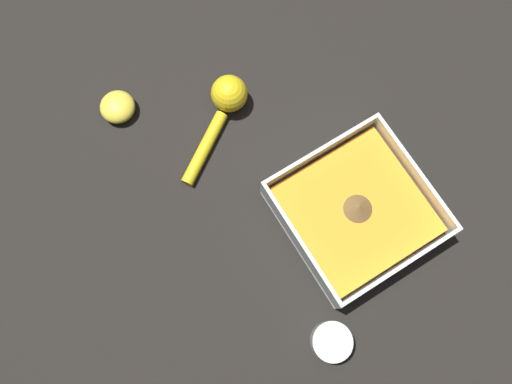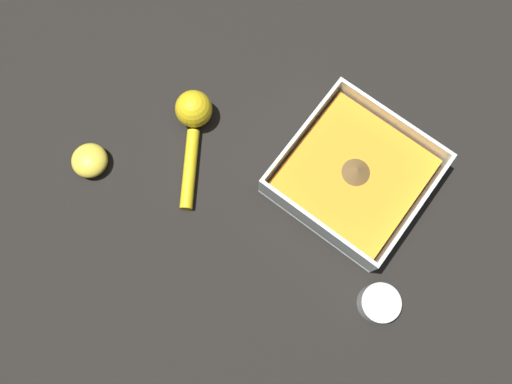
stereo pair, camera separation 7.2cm
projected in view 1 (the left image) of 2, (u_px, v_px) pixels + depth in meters
ground_plane at (334, 215)px, 0.82m from camera, size 4.00×4.00×0.00m
square_dish at (355, 211)px, 0.79m from camera, size 0.22×0.22×0.07m
spice_bowl at (331, 341)px, 0.75m from camera, size 0.06×0.06×0.04m
lemon_squeezer at (224, 104)px, 0.84m from camera, size 0.13×0.18×0.06m
lemon_half at (118, 107)px, 0.85m from camera, size 0.06×0.06×0.03m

